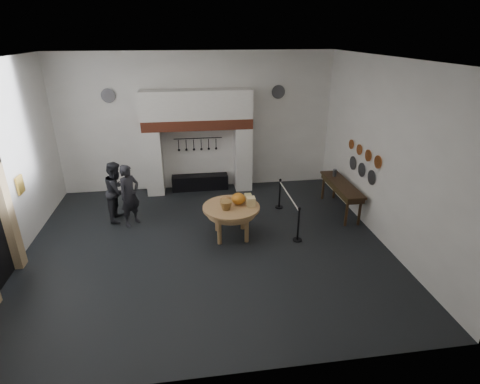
{
  "coord_description": "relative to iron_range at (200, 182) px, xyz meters",
  "views": [
    {
      "loc": [
        -0.35,
        -8.31,
        5.05
      ],
      "look_at": [
        0.88,
        0.16,
        1.35
      ],
      "focal_mm": 28.0,
      "sensor_mm": 36.0,
      "label": 1
    }
  ],
  "objects": [
    {
      "name": "floor",
      "position": [
        0.0,
        -3.72,
        -0.25
      ],
      "size": [
        9.0,
        8.0,
        0.02
      ],
      "primitive_type": "cube",
      "color": "black",
      "rests_on": "ground"
    },
    {
      "name": "ceiling",
      "position": [
        0.0,
        -3.72,
        4.25
      ],
      "size": [
        9.0,
        8.0,
        0.02
      ],
      "primitive_type": "cube",
      "color": "silver",
      "rests_on": "wall_back"
    },
    {
      "name": "wall_back",
      "position": [
        0.0,
        0.28,
        2.0
      ],
      "size": [
        9.0,
        0.02,
        4.5
      ],
      "primitive_type": "cube",
      "color": "white",
      "rests_on": "floor"
    },
    {
      "name": "wall_front",
      "position": [
        0.0,
        -7.72,
        2.0
      ],
      "size": [
        9.0,
        0.02,
        4.5
      ],
      "primitive_type": "cube",
      "color": "white",
      "rests_on": "floor"
    },
    {
      "name": "wall_right",
      "position": [
        4.5,
        -3.72,
        2.0
      ],
      "size": [
        0.02,
        8.0,
        4.5
      ],
      "primitive_type": "cube",
      "color": "white",
      "rests_on": "floor"
    },
    {
      "name": "chimney_pier_left",
      "position": [
        -1.48,
        -0.07,
        0.82
      ],
      "size": [
        0.55,
        0.7,
        2.15
      ],
      "primitive_type": "cube",
      "color": "silver",
      "rests_on": "floor"
    },
    {
      "name": "chimney_pier_right",
      "position": [
        1.48,
        -0.07,
        0.82
      ],
      "size": [
        0.55,
        0.7,
        2.15
      ],
      "primitive_type": "cube",
      "color": "silver",
      "rests_on": "floor"
    },
    {
      "name": "hearth_brick_band",
      "position": [
        0.0,
        -0.07,
        2.06
      ],
      "size": [
        3.5,
        0.72,
        0.32
      ],
      "primitive_type": "cube",
      "color": "#9E442B",
      "rests_on": "chimney_pier_left"
    },
    {
      "name": "chimney_hood",
      "position": [
        0.0,
        -0.07,
        2.67
      ],
      "size": [
        3.5,
        0.7,
        0.9
      ],
      "primitive_type": "cube",
      "color": "silver",
      "rests_on": "hearth_brick_band"
    },
    {
      "name": "iron_range",
      "position": [
        0.0,
        0.0,
        0.0
      ],
      "size": [
        1.9,
        0.45,
        0.5
      ],
      "primitive_type": "cube",
      "color": "black",
      "rests_on": "floor"
    },
    {
      "name": "utensil_rail",
      "position": [
        0.0,
        0.2,
        1.5
      ],
      "size": [
        1.6,
        0.02,
        0.02
      ],
      "primitive_type": "cylinder",
      "rotation": [
        0.0,
        1.57,
        0.0
      ],
      "color": "black",
      "rests_on": "wall_back"
    },
    {
      "name": "door_jamb_far",
      "position": [
        -4.38,
        -4.02,
        1.05
      ],
      "size": [
        0.22,
        0.3,
        2.6
      ],
      "primitive_type": "cube",
      "color": "tan",
      "rests_on": "floor"
    },
    {
      "name": "wall_plaque",
      "position": [
        -4.45,
        -2.92,
        1.35
      ],
      "size": [
        0.05,
        0.34,
        0.44
      ],
      "primitive_type": "cube",
      "color": "gold",
      "rests_on": "wall_left"
    },
    {
      "name": "work_table",
      "position": [
        0.68,
        -3.36,
        0.59
      ],
      "size": [
        1.9,
        1.9,
        0.07
      ],
      "primitive_type": "cylinder",
      "rotation": [
        0.0,
        0.0,
        -0.35
      ],
      "color": "#AF7752",
      "rests_on": "floor"
    },
    {
      "name": "pumpkin",
      "position": [
        0.88,
        -3.26,
        0.78
      ],
      "size": [
        0.36,
        0.36,
        0.31
      ],
      "primitive_type": "ellipsoid",
      "color": "orange",
      "rests_on": "work_table"
    },
    {
      "name": "cheese_block_big",
      "position": [
        1.18,
        -3.41,
        0.74
      ],
      "size": [
        0.22,
        0.22,
        0.24
      ],
      "primitive_type": "cube",
      "color": "#EED48E",
      "rests_on": "work_table"
    },
    {
      "name": "cheese_block_small",
      "position": [
        1.16,
        -3.11,
        0.72
      ],
      "size": [
        0.18,
        0.18,
        0.2
      ],
      "primitive_type": "cube",
      "color": "#D3C77E",
      "rests_on": "work_table"
    },
    {
      "name": "wicker_basket",
      "position": [
        0.53,
        -3.51,
        0.73
      ],
      "size": [
        0.41,
        0.41,
        0.22
      ],
      "primitive_type": "cone",
      "rotation": [
        3.14,
        0.0,
        -0.35
      ],
      "color": "olive",
      "rests_on": "work_table"
    },
    {
      "name": "bread_loaf",
      "position": [
        0.58,
        -3.01,
        0.69
      ],
      "size": [
        0.31,
        0.18,
        0.13
      ],
      "primitive_type": "ellipsoid",
      "color": "olive",
      "rests_on": "work_table"
    },
    {
      "name": "visitor_near",
      "position": [
        -2.01,
        -2.28,
        0.63
      ],
      "size": [
        0.74,
        0.76,
        1.76
      ],
      "primitive_type": "imported",
      "rotation": [
        0.0,
        0.0,
        0.84
      ],
      "color": "black",
      "rests_on": "floor"
    },
    {
      "name": "visitor_far",
      "position": [
        -2.41,
        -1.88,
        0.62
      ],
      "size": [
        0.74,
        0.91,
        1.73
      ],
      "primitive_type": "imported",
      "rotation": [
        0.0,
        0.0,
        1.46
      ],
      "color": "black",
      "rests_on": "floor"
    },
    {
      "name": "side_table",
      "position": [
        4.1,
        -2.32,
        0.62
      ],
      "size": [
        0.55,
        2.2,
        0.06
      ],
      "primitive_type": "cube",
      "color": "#362813",
      "rests_on": "floor"
    },
    {
      "name": "pewter_jug",
      "position": [
        4.1,
        -1.72,
        0.76
      ],
      "size": [
        0.12,
        0.12,
        0.22
      ],
      "primitive_type": "cylinder",
      "color": "#48484C",
      "rests_on": "side_table"
    },
    {
      "name": "copper_pan_a",
      "position": [
        4.46,
        -3.52,
        1.7
      ],
      "size": [
        0.03,
        0.34,
        0.34
      ],
      "primitive_type": "cylinder",
      "rotation": [
        0.0,
        1.57,
        0.0
      ],
      "color": "#C6662D",
      "rests_on": "wall_right"
    },
    {
      "name": "copper_pan_b",
      "position": [
        4.46,
        -2.97,
        1.7
      ],
      "size": [
        0.03,
        0.32,
        0.32
      ],
      "primitive_type": "cylinder",
      "rotation": [
        0.0,
        1.57,
        0.0
      ],
      "color": "#C6662D",
      "rests_on": "wall_right"
    },
    {
      "name": "copper_pan_c",
      "position": [
        4.46,
        -2.42,
        1.7
      ],
      "size": [
        0.03,
        0.3,
        0.3
      ],
      "primitive_type": "cylinder",
      "rotation": [
        0.0,
        1.57,
        0.0
      ],
      "color": "#C6662D",
      "rests_on": "wall_right"
    },
    {
      "name": "copper_pan_d",
      "position": [
        4.46,
        -1.87,
        1.7
      ],
      "size": [
        0.03,
        0.28,
        0.28
      ],
      "primitive_type": "cylinder",
      "rotation": [
        0.0,
        1.57,
        0.0
      ],
      "color": "#C6662D",
      "rests_on": "wall_right"
    },
    {
      "name": "pewter_plate_left",
      "position": [
        4.46,
        -3.32,
        1.2
      ],
      "size": [
        0.03,
        0.4,
        0.4
      ],
      "primitive_type": "cylinder",
      "rotation": [
        0.0,
        1.57,
        0.0
      ],
      "color": "#4C4C51",
      "rests_on": "wall_right"
    },
    {
      "name": "pewter_plate_mid",
      "position": [
        4.46,
        -2.72,
        1.2
      ],
      "size": [
        0.03,
        0.4,
        0.4
      ],
      "primitive_type": "cylinder",
      "rotation": [
        0.0,
        1.57,
        0.0
      ],
      "color": "#4C4C51",
      "rests_on": "wall_right"
    },
    {
      "name": "pewter_plate_right",
      "position": [
        4.46,
        -2.12,
        1.2
      ],
      "size": [
        0.03,
        0.4,
        0.4
      ],
      "primitive_type": "cylinder",
      "rotation": [
        0.0,
        1.57,
        0.0
      ],
      "color": "#4C4C51",
      "rests_on": "wall_right"
    },
    {
      "name": "pewter_plate_back_left",
      "position": [
        -2.7,
        0.24,
        2.95
      ],
      "size": [
        0.44,
        0.03,
        0.44
      ],
      "primitive_type": "cylinder",
      "rotation": [
        1.57,
        0.0,
        0.0
      ],
      "color": "#4C4C51",
      "rests_on": "wall_back"
    },
    {
      "name": "pewter_plate_back_right",
      "position": [
        2.7,
        0.24,
        2.95
      ],
      "size": [
        0.44,
        0.03,
        0.44
      ],
      "primitive_type": "cylinder",
      "rotation": [
        1.57,
        0.0,
        0.0
      ],
      "color": "#4C4C51",
      "rests_on": "wall_back"
    },
    {
      "name": "barrier_post_near",
      "position": [
        2.35,
        -3.84,
        0.2
      ],
      "size": [
        0.05,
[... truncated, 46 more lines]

